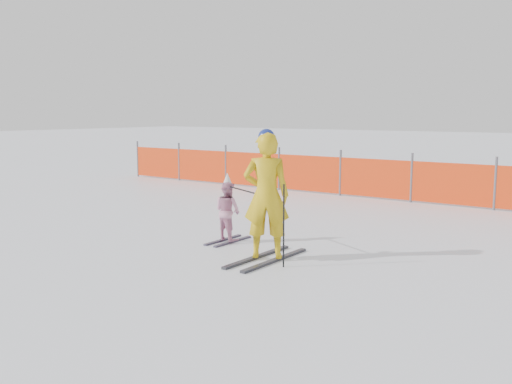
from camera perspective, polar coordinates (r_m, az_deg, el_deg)
ground at (r=8.88m, az=-1.91°, el=-6.77°), size 120.00×120.00×0.00m
adult at (r=8.67m, az=1.04°, el=-0.33°), size 0.84×1.67×2.02m
child at (r=9.98m, az=-2.86°, el=-1.85°), size 0.56×0.98×1.22m
ski_poles at (r=8.78m, az=0.82°, el=-1.61°), size 1.62×0.79×1.23m
safety_fence at (r=15.85m, az=7.13°, el=1.76°), size 15.33×0.06×1.25m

